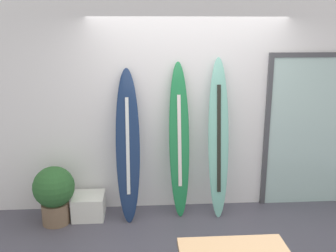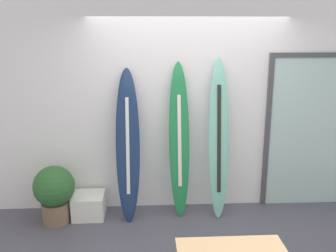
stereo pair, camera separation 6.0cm
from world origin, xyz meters
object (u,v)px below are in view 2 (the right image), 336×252
at_px(glass_door, 308,129).
at_px(bench, 230,252).
at_px(surfboard_navy, 128,147).
at_px(display_block_left, 89,205).
at_px(potted_plant, 54,191).
at_px(surfboard_emerald, 179,142).
at_px(surfboard_seafoam, 219,140).

xyz_separation_m(glass_door, bench, (-1.41, -1.78, -0.66)).
bearing_deg(glass_door, bench, -128.37).
xyz_separation_m(surfboard_navy, display_block_left, (-0.52, 0.01, -0.79)).
xyz_separation_m(display_block_left, potted_plant, (-0.39, -0.14, 0.27)).
xyz_separation_m(display_block_left, bench, (1.50, -1.54, 0.25)).
distance_m(surfboard_emerald, display_block_left, 1.43).
distance_m(surfboard_navy, display_block_left, 0.94).
bearing_deg(surfboard_seafoam, surfboard_navy, -178.68).
xyz_separation_m(surfboard_seafoam, display_block_left, (-1.66, -0.02, -0.85)).
relative_size(surfboard_emerald, potted_plant, 2.67).
height_order(surfboard_seafoam, glass_door, glass_door).
relative_size(display_block_left, potted_plant, 0.54).
xyz_separation_m(surfboard_emerald, surfboard_seafoam, (0.49, -0.03, 0.02)).
bearing_deg(glass_door, surfboard_navy, -174.13).
bearing_deg(display_block_left, surfboard_emerald, 2.64).
bearing_deg(surfboard_seafoam, surfboard_emerald, 176.20).
bearing_deg(surfboard_emerald, surfboard_navy, -174.79).
relative_size(glass_door, bench, 2.12).
relative_size(display_block_left, glass_door, 0.19).
bearing_deg(surfboard_emerald, glass_door, 6.11).
bearing_deg(bench, potted_plant, 143.40).
height_order(glass_door, potted_plant, glass_door).
distance_m(surfboard_seafoam, potted_plant, 2.14).
xyz_separation_m(surfboard_emerald, glass_door, (1.74, 0.19, 0.09)).
relative_size(surfboard_seafoam, bench, 2.07).
xyz_separation_m(surfboard_navy, potted_plant, (-0.91, -0.13, -0.52)).
relative_size(surfboard_navy, display_block_left, 4.79).
relative_size(potted_plant, bench, 0.76).
bearing_deg(potted_plant, surfboard_seafoam, 4.40).
distance_m(display_block_left, bench, 2.16).
bearing_deg(surfboard_seafoam, potted_plant, -175.60).
height_order(surfboard_navy, surfboard_emerald, surfboard_emerald).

